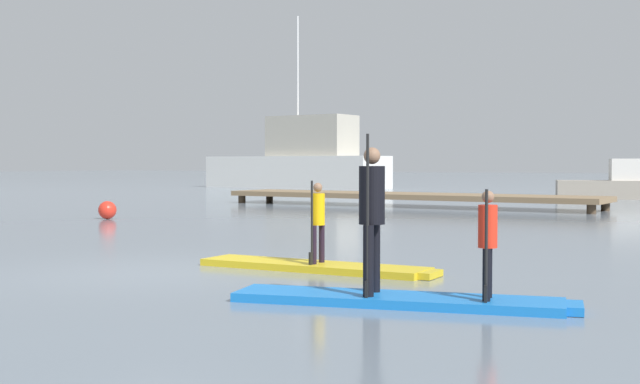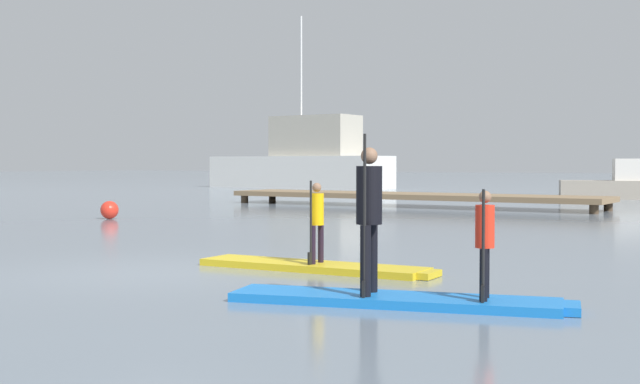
% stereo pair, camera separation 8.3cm
% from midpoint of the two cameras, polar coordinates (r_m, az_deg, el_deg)
% --- Properties ---
extents(ground_plane, '(240.00, 240.00, 0.00)m').
position_cam_midpoint_polar(ground_plane, '(11.93, -11.39, -5.45)').
color(ground_plane, slate).
extents(paddleboard_near, '(3.65, 0.93, 0.10)m').
position_cam_midpoint_polar(paddleboard_near, '(11.93, -0.41, -5.17)').
color(paddleboard_near, gold).
rests_on(paddleboard_near, ground).
extents(paddler_child_solo, '(0.21, 0.40, 1.19)m').
position_cam_midpoint_polar(paddler_child_solo, '(11.84, -0.38, -1.81)').
color(paddler_child_solo, black).
rests_on(paddler_child_solo, paddleboard_near).
extents(paddleboard_far, '(3.78, 1.67, 0.10)m').
position_cam_midpoint_polar(paddleboard_far, '(9.10, 5.44, -7.43)').
color(paddleboard_far, blue).
rests_on(paddleboard_far, ground).
extents(paddler_adult, '(0.35, 0.50, 1.75)m').
position_cam_midpoint_polar(paddler_adult, '(9.06, 3.33, -1.25)').
color(paddler_adult, black).
rests_on(paddler_adult, paddleboard_far).
extents(paddler_child_front, '(0.25, 0.39, 1.17)m').
position_cam_midpoint_polar(paddler_child_front, '(8.88, 11.22, -3.16)').
color(paddler_child_front, black).
rests_on(paddler_child_front, paddleboard_far).
extents(fishing_boat_white_large, '(11.77, 3.89, 10.53)m').
position_cam_midpoint_polar(fishing_boat_white_large, '(50.78, -1.39, 2.11)').
color(fishing_boat_white_large, silver).
rests_on(fishing_boat_white_large, ground).
extents(motor_boat_small_navy, '(6.16, 3.30, 5.73)m').
position_cam_midpoint_polar(motor_boat_small_navy, '(37.58, 20.67, 0.50)').
color(motor_boat_small_navy, '#9E9384').
rests_on(motor_boat_small_navy, ground).
extents(floating_dock, '(13.83, 2.46, 0.47)m').
position_cam_midpoint_polar(floating_dock, '(29.45, 5.95, -0.27)').
color(floating_dock, '#846B4C').
rests_on(floating_dock, ground).
extents(mooring_buoy_near, '(0.50, 0.50, 0.50)m').
position_cam_midpoint_polar(mooring_buoy_near, '(23.47, -14.55, -1.21)').
color(mooring_buoy_near, red).
rests_on(mooring_buoy_near, ground).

